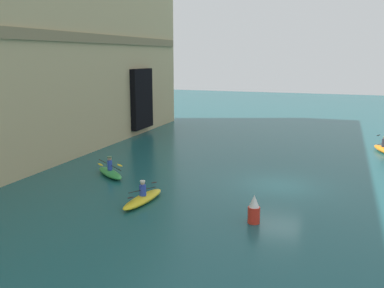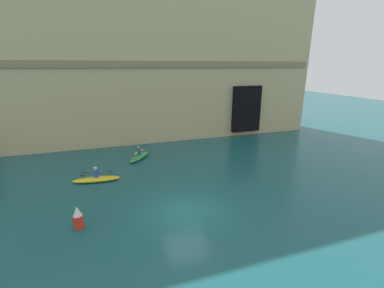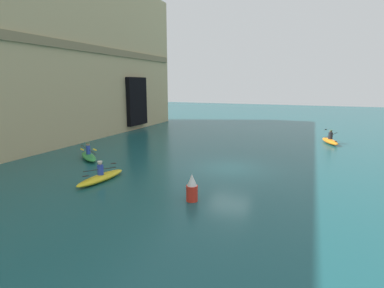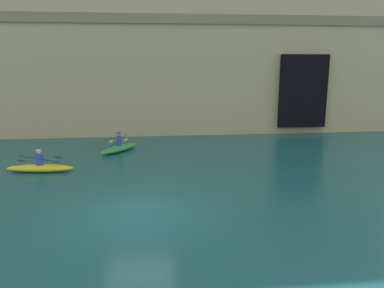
# 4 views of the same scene
# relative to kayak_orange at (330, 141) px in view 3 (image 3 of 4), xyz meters

# --- Properties ---
(ground_plane) EXTENTS (120.00, 120.00, 0.00)m
(ground_plane) POSITION_rel_kayak_orange_xyz_m (-10.80, 6.11, -0.28)
(ground_plane) COLOR #195156
(kayak_orange) EXTENTS (2.93, 1.61, 1.22)m
(kayak_orange) POSITION_rel_kayak_orange_xyz_m (0.00, 0.00, 0.00)
(kayak_orange) COLOR orange
(kayak_orange) RESTS_ON ground
(kayak_yellow) EXTENTS (3.36, 1.07, 1.11)m
(kayak_yellow) POSITION_rel_kayak_orange_xyz_m (-15.81, 11.96, -0.05)
(kayak_yellow) COLOR yellow
(kayak_yellow) RESTS_ON ground
(kayak_green) EXTENTS (2.43, 2.82, 1.20)m
(kayak_green) POSITION_rel_kayak_orange_xyz_m (-12.25, 15.84, -0.04)
(kayak_green) COLOR green
(kayak_green) RESTS_ON ground
(marker_buoy) EXTENTS (0.52, 0.52, 1.25)m
(marker_buoy) POSITION_rel_kayak_orange_xyz_m (-16.55, 6.37, 0.30)
(marker_buoy) COLOR red
(marker_buoy) RESTS_ON ground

